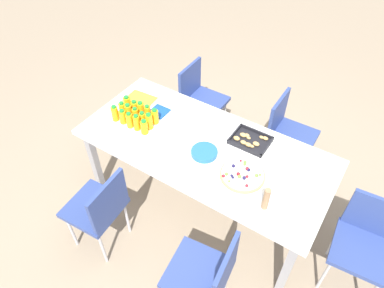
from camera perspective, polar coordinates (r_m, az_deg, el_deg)
ground_plane at (r=3.37m, az=1.71°, el=-9.33°), size 12.00×12.00×0.00m
party_table at (r=2.84m, az=2.00°, el=-1.16°), size 2.03×0.91×0.76m
chair_far_left at (r=3.70m, az=1.21°, el=7.78°), size 0.40×0.40×0.83m
chair_end at (r=2.86m, az=26.29°, el=-13.71°), size 0.43×0.43×0.83m
chair_far_right at (r=3.41m, az=15.13°, el=2.17°), size 0.40×0.40×0.83m
chair_near_left at (r=2.81m, az=-14.71°, el=-9.86°), size 0.43×0.43×0.83m
chair_near_right at (r=2.47m, az=2.48°, el=-20.24°), size 0.45×0.45×0.83m
juice_bottle_0 at (r=3.04m, az=-12.37°, el=4.86°), size 0.06×0.06×0.15m
juice_bottle_1 at (r=3.00m, az=-11.15°, el=4.36°), size 0.06×0.06×0.13m
juice_bottle_2 at (r=2.95m, az=-10.08°, el=3.81°), size 0.05×0.05×0.15m
juice_bottle_3 at (r=2.91m, az=-8.95°, el=3.45°), size 0.06×0.06×0.15m
juice_bottle_4 at (r=2.88m, az=-7.74°, el=2.74°), size 0.06×0.06×0.13m
juice_bottle_5 at (r=3.08m, az=-11.21°, el=5.57°), size 0.06×0.06×0.13m
juice_bottle_6 at (r=3.04m, az=-10.27°, el=5.21°), size 0.06×0.06×0.14m
juice_bottle_7 at (r=3.00m, az=-9.14°, el=4.67°), size 0.05×0.05×0.14m
juice_bottle_8 at (r=2.96m, az=-8.03°, el=4.06°), size 0.05×0.05×0.13m
juice_bottle_9 at (r=2.91m, az=-6.97°, el=3.68°), size 0.06×0.06×0.15m
juice_bottle_10 at (r=3.12m, az=-10.44°, el=6.46°), size 0.06×0.06×0.14m
juice_bottle_11 at (r=3.08m, az=-9.27°, el=5.84°), size 0.06×0.06×0.13m
juice_bottle_12 at (r=3.04m, az=-8.30°, el=5.54°), size 0.06×0.06×0.15m
juice_bottle_13 at (r=3.00m, az=-7.20°, el=5.05°), size 0.05×0.05×0.14m
juice_bottle_14 at (r=2.96m, az=-6.03°, el=4.46°), size 0.06×0.06×0.14m
fruit_pizza at (r=2.59m, az=8.15°, el=-4.92°), size 0.33×0.33×0.05m
snack_tray at (r=2.84m, az=9.30°, el=0.57°), size 0.30×0.24×0.04m
plate_stack at (r=2.71m, az=2.00°, el=-1.36°), size 0.21×0.21×0.03m
napkin_stack at (r=3.10m, az=-5.36°, el=5.26°), size 0.15×0.15×0.01m
cardboard_tube at (r=2.38m, az=11.91°, el=-8.70°), size 0.04×0.04×0.19m
paper_folder at (r=3.26m, az=-8.40°, el=7.15°), size 0.27×0.22×0.01m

